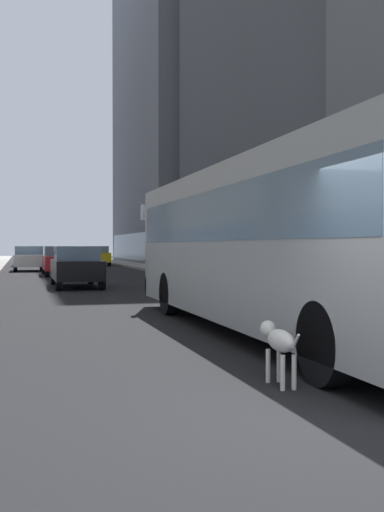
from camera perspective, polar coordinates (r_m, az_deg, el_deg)
ground_plane at (r=40.17m, az=-10.91°, el=-1.41°), size 120.00×120.00×0.00m
sidewalk_right at (r=41.04m, az=-2.95°, el=-1.24°), size 2.40×110.00×0.15m
building_right_mid at (r=37.84m, az=10.00°, el=22.31°), size 8.33×22.10×30.88m
building_right_far at (r=61.54m, az=-0.67°, el=18.07°), size 10.47×23.65×39.53m
transit_bus at (r=11.48m, az=7.58°, el=1.66°), size 2.78×11.53×3.05m
car_red_coupe at (r=34.71m, az=-12.15°, el=-0.42°), size 1.81×4.64×1.62m
car_grey_wagon at (r=52.24m, az=-15.09°, el=0.02°), size 1.92×4.60×1.62m
car_yellow_taxi at (r=51.36m, az=-8.82°, el=0.02°), size 1.78×4.11×1.62m
car_black_suv at (r=24.71m, az=-10.72°, el=-0.95°), size 1.78×4.55×1.62m
car_white_van at (r=41.34m, az=-14.93°, el=-0.22°), size 1.90×4.04×1.62m
dalmatian_dog at (r=7.31m, az=8.05°, el=-7.86°), size 0.22×0.96×0.72m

